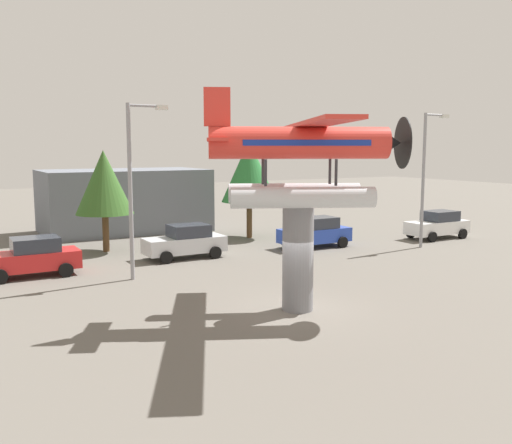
# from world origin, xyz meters

# --- Properties ---
(ground_plane) EXTENTS (140.00, 140.00, 0.00)m
(ground_plane) POSITION_xyz_m (0.00, 0.00, 0.00)
(ground_plane) COLOR #605B54
(display_pedestal) EXTENTS (1.10, 1.10, 3.75)m
(display_pedestal) POSITION_xyz_m (0.00, 0.00, 1.88)
(display_pedestal) COLOR slate
(display_pedestal) RESTS_ON ground
(floatplane_monument) EXTENTS (7.15, 9.89, 4.00)m
(floatplane_monument) POSITION_xyz_m (0.12, -0.06, 5.42)
(floatplane_monument) COLOR silver
(floatplane_monument) RESTS_ON display_pedestal
(car_near_red) EXTENTS (4.20, 2.02, 1.76)m
(car_near_red) POSITION_xyz_m (-7.45, 10.27, 0.88)
(car_near_red) COLOR red
(car_near_red) RESTS_ON ground
(car_mid_silver) EXTENTS (4.20, 2.02, 1.76)m
(car_mid_silver) POSITION_xyz_m (0.19, 10.82, 0.88)
(car_mid_silver) COLOR silver
(car_mid_silver) RESTS_ON ground
(car_far_blue) EXTENTS (4.20, 2.02, 1.76)m
(car_far_blue) POSITION_xyz_m (8.00, 10.12, 0.88)
(car_far_blue) COLOR #2847B7
(car_far_blue) RESTS_ON ground
(car_distant_white) EXTENTS (4.20, 2.02, 1.76)m
(car_distant_white) POSITION_xyz_m (16.70, 8.96, 0.88)
(car_distant_white) COLOR white
(car_distant_white) RESTS_ON ground
(streetlight_primary) EXTENTS (1.84, 0.28, 7.62)m
(streetlight_primary) POSITION_xyz_m (-3.49, 7.47, 4.44)
(streetlight_primary) COLOR gray
(streetlight_primary) RESTS_ON ground
(streetlight_secondary) EXTENTS (1.84, 0.28, 7.70)m
(streetlight_secondary) POSITION_xyz_m (13.54, 7.10, 4.48)
(streetlight_secondary) COLOR gray
(streetlight_secondary) RESTS_ON ground
(storefront_building) EXTENTS (10.89, 6.11, 4.26)m
(storefront_building) POSITION_xyz_m (0.28, 22.00, 2.13)
(storefront_building) COLOR slate
(storefront_building) RESTS_ON ground
(tree_east) EXTENTS (3.17, 3.17, 5.63)m
(tree_east) POSITION_xyz_m (-2.93, 14.79, 3.85)
(tree_east) COLOR brown
(tree_east) RESTS_ON ground
(tree_center_back) EXTENTS (3.55, 3.55, 6.28)m
(tree_center_back) POSITION_xyz_m (6.39, 15.16, 4.28)
(tree_center_back) COLOR brown
(tree_center_back) RESTS_ON ground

